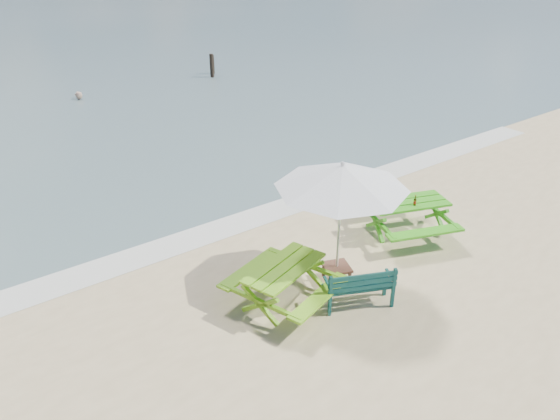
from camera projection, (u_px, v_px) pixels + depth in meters
foam_strip at (261, 215)px, 13.65m from camera, size 22.00×0.90×0.01m
picnic_table_left at (284, 285)px, 10.30m from camera, size 2.20×2.32×0.81m
picnic_table_right at (407, 218)px, 12.65m from camera, size 2.36×2.48×0.85m
park_bench at (358, 294)px, 10.30m from camera, size 1.39×0.94×0.82m
side_table at (336, 273)px, 11.07m from camera, size 0.66×0.66×0.33m
patio_umbrella at (342, 177)px, 10.09m from camera, size 3.31×3.31×2.54m
beer_bottle at (415, 202)px, 12.23m from camera, size 0.06×0.06×0.25m
swimmer at (81, 111)px, 23.24m from camera, size 0.62×0.41×1.68m
mooring_pilings at (212, 67)px, 26.52m from camera, size 0.57×0.77×1.30m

